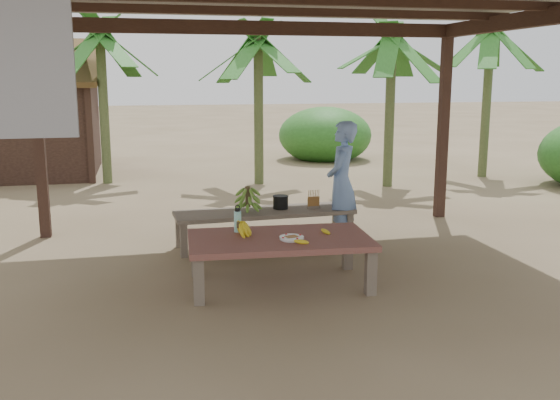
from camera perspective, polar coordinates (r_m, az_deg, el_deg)
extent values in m
plane|color=brown|center=(6.64, 1.36, -6.95)|extent=(80.00, 80.00, 0.00)
cube|color=black|center=(8.54, -21.20, 5.65)|extent=(0.13, 0.13, 2.70)
cube|color=black|center=(9.49, 14.70, 6.53)|extent=(0.13, 0.13, 2.70)
cube|color=black|center=(8.57, -2.37, 15.45)|extent=(5.80, 0.14, 0.18)
cube|color=black|center=(7.51, 23.49, 15.15)|extent=(0.14, 4.80, 0.18)
cube|color=slate|center=(3.86, -21.66, 11.60)|extent=(0.45, 0.05, 0.85)
cube|color=brown|center=(5.82, -7.44, -7.41)|extent=(0.11, 0.11, 0.44)
cube|color=brown|center=(6.08, 8.29, -6.60)|extent=(0.11, 0.11, 0.44)
cube|color=brown|center=(6.62, -7.68, -5.10)|extent=(0.11, 0.11, 0.44)
cube|color=brown|center=(6.85, 6.19, -4.49)|extent=(0.11, 0.11, 0.44)
cube|color=maroon|center=(6.22, -0.05, -3.67)|extent=(1.85, 1.10, 0.06)
cube|color=brown|center=(7.32, -8.78, -3.69)|extent=(0.08, 0.08, 0.40)
cube|color=brown|center=(7.83, 6.35, -2.64)|extent=(0.08, 0.08, 0.40)
cube|color=brown|center=(7.77, -9.21, -2.84)|extent=(0.08, 0.08, 0.40)
cube|color=brown|center=(8.25, 5.15, -1.91)|extent=(0.08, 0.08, 0.40)
cube|color=brown|center=(7.68, -1.41, -1.14)|extent=(2.23, 0.73, 0.05)
cylinder|color=white|center=(6.11, 1.07, -3.61)|extent=(0.22, 0.22, 0.01)
cylinder|color=white|center=(6.11, 1.07, -3.46)|extent=(0.24, 0.24, 0.02)
cube|color=brown|center=(6.10, 1.07, -3.41)|extent=(0.14, 0.12, 0.02)
ellipsoid|color=yellow|center=(5.96, 1.97, -3.84)|extent=(0.16, 0.08, 0.04)
ellipsoid|color=yellow|center=(6.36, 4.19, -2.89)|extent=(0.09, 0.15, 0.04)
cylinder|color=#45DACE|center=(6.41, -3.89, -1.98)|extent=(0.08, 0.08, 0.22)
cylinder|color=black|center=(6.39, -3.91, -0.90)|extent=(0.05, 0.05, 0.03)
torus|color=black|center=(6.38, -3.91, -0.64)|extent=(0.05, 0.01, 0.05)
cylinder|color=black|center=(7.75, 0.06, -0.23)|extent=(0.19, 0.19, 0.16)
imported|color=#6889C6|center=(7.81, 5.65, 1.59)|extent=(0.60, 0.67, 1.54)
cylinder|color=#596638|center=(11.98, 10.00, 7.88)|extent=(0.18, 0.18, 2.80)
cylinder|color=#596638|center=(12.08, -1.97, 8.03)|extent=(0.18, 0.18, 2.78)
cylinder|color=#596638|center=(12.60, -15.81, 8.02)|extent=(0.18, 0.18, 2.90)
cylinder|color=#596638|center=(13.61, 18.35, 8.32)|extent=(0.18, 0.18, 3.01)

